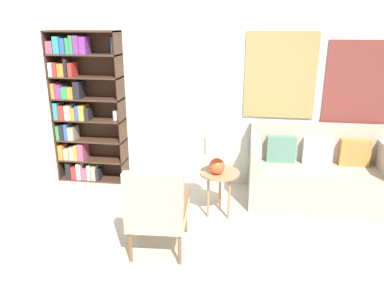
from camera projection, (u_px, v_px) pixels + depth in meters
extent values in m
plane|color=#B2A899|center=(192.00, 267.00, 3.52)|extent=(14.00, 14.00, 0.00)
cube|color=silver|center=(214.00, 88.00, 5.00)|extent=(6.40, 0.06, 2.70)
cube|color=olive|center=(280.00, 76.00, 4.79)|extent=(0.91, 0.02, 1.10)
cube|color=brown|center=(364.00, 89.00, 4.69)|extent=(0.98, 0.02, 1.19)
cube|color=#422B1E|center=(56.00, 108.00, 5.22)|extent=(0.02, 0.30, 2.08)
cube|color=#422B1E|center=(122.00, 110.00, 5.09)|extent=(0.02, 0.30, 2.08)
cube|color=#422B1E|center=(82.00, 31.00, 4.83)|extent=(0.97, 0.30, 0.02)
cube|color=#422B1E|center=(95.00, 178.00, 5.48)|extent=(0.97, 0.30, 0.02)
cube|color=#422B1E|center=(93.00, 107.00, 5.29)|extent=(0.97, 0.01, 2.08)
cube|color=#422B1E|center=(93.00, 159.00, 5.39)|extent=(0.97, 0.30, 0.02)
cylinder|color=#194723|center=(67.00, 168.00, 5.50)|extent=(0.06, 0.06, 0.23)
cube|color=black|center=(71.00, 170.00, 5.44)|extent=(0.07, 0.18, 0.23)
cube|color=red|center=(76.00, 171.00, 5.46)|extent=(0.07, 0.23, 0.18)
cube|color=silver|center=(82.00, 169.00, 5.46)|extent=(0.06, 0.25, 0.23)
cube|color=#B24C6B|center=(86.00, 173.00, 5.43)|extent=(0.09, 0.18, 0.16)
cube|color=silver|center=(91.00, 171.00, 5.42)|extent=(0.04, 0.21, 0.22)
cube|color=gray|center=(96.00, 171.00, 5.43)|extent=(0.07, 0.25, 0.21)
cube|color=black|center=(99.00, 174.00, 5.39)|extent=(0.04, 0.18, 0.16)
cube|color=#422B1E|center=(91.00, 139.00, 5.30)|extent=(0.97, 0.30, 0.02)
cube|color=orange|center=(63.00, 151.00, 5.38)|extent=(0.07, 0.20, 0.21)
cube|color=gray|center=(69.00, 153.00, 5.38)|extent=(0.08, 0.21, 0.16)
cube|color=gray|center=(74.00, 152.00, 5.35)|extent=(0.07, 0.19, 0.19)
cube|color=gold|center=(78.00, 151.00, 5.34)|extent=(0.04, 0.21, 0.22)
cube|color=#B24C6B|center=(83.00, 150.00, 5.35)|extent=(0.08, 0.25, 0.24)
cube|color=#422B1E|center=(90.00, 119.00, 5.20)|extent=(0.97, 0.30, 0.02)
cube|color=#338C4C|center=(60.00, 132.00, 5.27)|extent=(0.05, 0.17, 0.20)
cube|color=black|center=(64.00, 131.00, 5.27)|extent=(0.06, 0.20, 0.22)
cube|color=#2D56A8|center=(68.00, 131.00, 5.26)|extent=(0.04, 0.19, 0.23)
cube|color=gray|center=(73.00, 133.00, 5.26)|extent=(0.09, 0.20, 0.18)
cube|color=#422B1E|center=(88.00, 99.00, 5.11)|extent=(0.97, 0.30, 0.02)
cube|color=teal|center=(59.00, 110.00, 5.19)|extent=(0.06, 0.22, 0.23)
cube|color=red|center=(64.00, 112.00, 5.17)|extent=(0.08, 0.17, 0.19)
cube|color=silver|center=(70.00, 112.00, 5.18)|extent=(0.07, 0.23, 0.19)
cube|color=orange|center=(75.00, 113.00, 5.17)|extent=(0.07, 0.22, 0.16)
cube|color=#2D56A8|center=(80.00, 112.00, 5.16)|extent=(0.05, 0.23, 0.20)
cube|color=gold|center=(84.00, 112.00, 5.14)|extent=(0.07, 0.21, 0.20)
cube|color=black|center=(89.00, 114.00, 5.12)|extent=(0.06, 0.17, 0.17)
cylinder|color=white|center=(116.00, 115.00, 5.13)|extent=(0.10, 0.10, 0.13)
cube|color=#422B1E|center=(86.00, 77.00, 5.02)|extent=(0.97, 0.30, 0.02)
cube|color=orange|center=(56.00, 90.00, 5.11)|extent=(0.05, 0.23, 0.20)
cube|color=#7A338C|center=(62.00, 91.00, 5.11)|extent=(0.07, 0.24, 0.19)
cube|color=#338C4C|center=(67.00, 92.00, 5.08)|extent=(0.09, 0.21, 0.16)
cube|color=orange|center=(73.00, 92.00, 5.07)|extent=(0.07, 0.21, 0.15)
cube|color=black|center=(79.00, 90.00, 5.05)|extent=(0.09, 0.21, 0.23)
cube|color=#422B1E|center=(84.00, 54.00, 4.92)|extent=(0.97, 0.30, 0.02)
cube|color=silver|center=(53.00, 69.00, 5.00)|extent=(0.05, 0.18, 0.18)
cube|color=red|center=(58.00, 69.00, 5.01)|extent=(0.05, 0.24, 0.18)
cube|color=orange|center=(64.00, 70.00, 5.01)|extent=(0.09, 0.24, 0.17)
cube|color=black|center=(68.00, 67.00, 4.98)|extent=(0.04, 0.22, 0.23)
cube|color=red|center=(73.00, 70.00, 4.97)|extent=(0.06, 0.20, 0.18)
cube|color=#B24C6B|center=(52.00, 47.00, 4.92)|extent=(0.09, 0.21, 0.16)
cube|color=teal|center=(60.00, 45.00, 4.91)|extent=(0.08, 0.24, 0.22)
cube|color=#2D56A8|center=(65.00, 46.00, 4.89)|extent=(0.06, 0.22, 0.20)
cube|color=#338C4C|center=(70.00, 46.00, 4.86)|extent=(0.05, 0.17, 0.20)
cube|color=#338C4C|center=(74.00, 45.00, 4.86)|extent=(0.05, 0.21, 0.23)
cube|color=#7A338C|center=(79.00, 45.00, 4.85)|extent=(0.07, 0.21, 0.23)
cube|color=#7A338C|center=(85.00, 45.00, 4.83)|extent=(0.08, 0.18, 0.22)
cylinder|color=#334C6B|center=(113.00, 46.00, 4.83)|extent=(0.07, 0.07, 0.21)
cylinder|color=brown|center=(186.00, 219.00, 4.06)|extent=(0.04, 0.04, 0.32)
cylinder|color=brown|center=(143.00, 217.00, 4.10)|extent=(0.04, 0.04, 0.32)
cylinder|color=brown|center=(180.00, 249.00, 3.53)|extent=(0.04, 0.04, 0.32)
cylinder|color=brown|center=(130.00, 247.00, 3.56)|extent=(0.04, 0.04, 0.32)
cube|color=tan|center=(159.00, 215.00, 3.75)|extent=(0.59, 0.68, 0.08)
cube|color=tan|center=(153.00, 200.00, 3.40)|extent=(0.56, 0.13, 0.52)
cube|color=brown|center=(185.00, 203.00, 3.68)|extent=(0.08, 0.58, 0.04)
cube|color=brown|center=(134.00, 201.00, 3.73)|extent=(0.08, 0.58, 0.04)
cube|color=#9E9384|center=(316.00, 185.00, 4.71)|extent=(1.68, 0.81, 0.47)
cube|color=#9E9384|center=(316.00, 142.00, 4.85)|extent=(1.68, 0.20, 0.48)
cube|color=#9E9384|center=(255.00, 152.00, 4.69)|extent=(0.12, 0.81, 0.34)
cube|color=#4C7A66|center=(281.00, 149.00, 4.79)|extent=(0.36, 0.12, 0.34)
cube|color=beige|center=(317.00, 151.00, 4.73)|extent=(0.36, 0.12, 0.34)
cube|color=#B27538|center=(355.00, 152.00, 4.67)|extent=(0.36, 0.12, 0.34)
cylinder|color=#99704C|center=(219.00, 173.00, 4.29)|extent=(0.46, 0.46, 0.02)
cylinder|color=#99704C|center=(220.00, 190.00, 4.51)|extent=(0.03, 0.03, 0.53)
cylinder|color=#99704C|center=(208.00, 197.00, 4.33)|extent=(0.03, 0.03, 0.53)
cylinder|color=#99704C|center=(229.00, 198.00, 4.30)|extent=(0.03, 0.03, 0.53)
ellipsoid|color=#C65128|center=(217.00, 166.00, 4.20)|extent=(0.18, 0.18, 0.19)
cylinder|color=tan|center=(217.00, 156.00, 4.16)|extent=(0.02, 0.02, 0.06)
cylinder|color=white|center=(217.00, 145.00, 4.12)|extent=(0.30, 0.30, 0.20)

